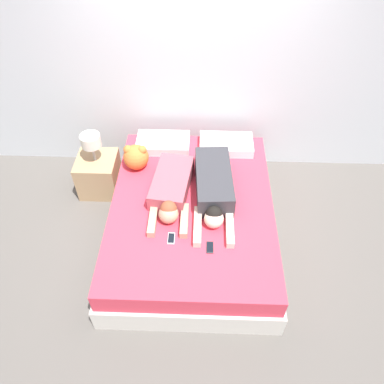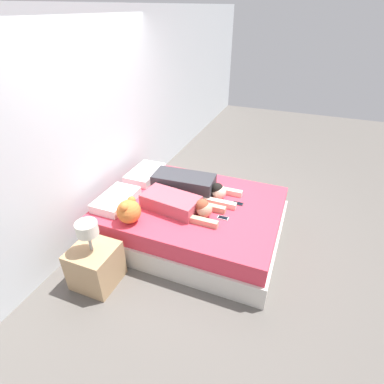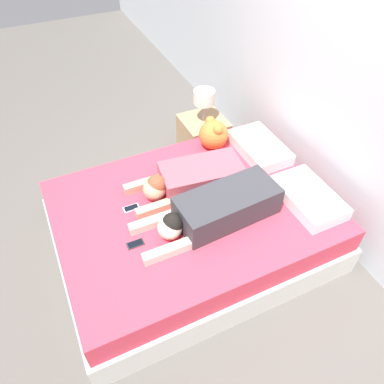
{
  "view_description": "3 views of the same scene",
  "coord_description": "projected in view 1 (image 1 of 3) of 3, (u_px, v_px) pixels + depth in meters",
  "views": [
    {
      "loc": [
        0.09,
        -2.48,
        3.24
      ],
      "look_at": [
        0.0,
        0.0,
        0.65
      ],
      "focal_mm": 35.0,
      "sensor_mm": 36.0,
      "label": 1
    },
    {
      "loc": [
        -2.85,
        -1.14,
        2.57
      ],
      "look_at": [
        0.0,
        0.0,
        0.65
      ],
      "focal_mm": 28.0,
      "sensor_mm": 36.0,
      "label": 2
    },
    {
      "loc": [
        1.86,
        -0.87,
        2.67
      ],
      "look_at": [
        0.0,
        0.0,
        0.65
      ],
      "focal_mm": 35.0,
      "sensor_mm": 36.0,
      "label": 3
    }
  ],
  "objects": [
    {
      "name": "plush_toy",
      "position": [
        136.0,
        157.0,
        3.96
      ],
      "size": [
        0.27,
        0.27,
        0.28
      ],
      "color": "orange",
      "rests_on": "bed"
    },
    {
      "name": "pillow_head_right",
      "position": [
        226.0,
        144.0,
        4.24
      ],
      "size": [
        0.6,
        0.36,
        0.11
      ],
      "color": "white",
      "rests_on": "bed"
    },
    {
      "name": "pillow_head_left",
      "position": [
        163.0,
        143.0,
        4.26
      ],
      "size": [
        0.6,
        0.36,
        0.11
      ],
      "color": "white",
      "rests_on": "bed"
    },
    {
      "name": "bed",
      "position": [
        192.0,
        219.0,
        3.88
      ],
      "size": [
        1.65,
        2.19,
        0.5
      ],
      "color": "beige",
      "rests_on": "ground_plane"
    },
    {
      "name": "person_right",
      "position": [
        214.0,
        187.0,
        3.69
      ],
      "size": [
        0.4,
        1.14,
        0.23
      ],
      "color": "#333338",
      "rests_on": "bed"
    },
    {
      "name": "nightstand",
      "position": [
        99.0,
        172.0,
        4.35
      ],
      "size": [
        0.45,
        0.45,
        0.8
      ],
      "color": "tan",
      "rests_on": "ground_plane"
    },
    {
      "name": "cell_phone_left",
      "position": [
        171.0,
        238.0,
        3.39
      ],
      "size": [
        0.06,
        0.13,
        0.01
      ],
      "color": "silver",
      "rests_on": "bed"
    },
    {
      "name": "wall_back",
      "position": [
        196.0,
        66.0,
        3.98
      ],
      "size": [
        12.0,
        0.06,
        2.6
      ],
      "color": "silver",
      "rests_on": "ground_plane"
    },
    {
      "name": "person_left",
      "position": [
        171.0,
        190.0,
        3.69
      ],
      "size": [
        0.43,
        0.99,
        0.22
      ],
      "color": "#B24C59",
      "rests_on": "bed"
    },
    {
      "name": "ground_plane",
      "position": [
        192.0,
        234.0,
        4.06
      ],
      "size": [
        12.0,
        12.0,
        0.0
      ],
      "primitive_type": "plane",
      "color": "#5B5651"
    },
    {
      "name": "cell_phone_right",
      "position": [
        210.0,
        247.0,
        3.32
      ],
      "size": [
        0.06,
        0.13,
        0.01
      ],
      "color": "#2D2D33",
      "rests_on": "bed"
    }
  ]
}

